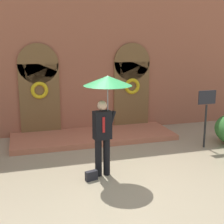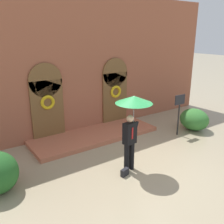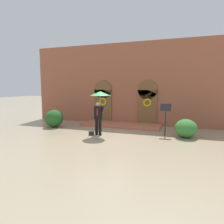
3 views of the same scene
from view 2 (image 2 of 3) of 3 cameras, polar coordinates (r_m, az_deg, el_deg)
ground_plane at (r=8.13m, az=7.50°, el=-12.75°), size 80.00×80.00×0.00m
building_facade at (r=10.54m, az=-7.32°, el=9.81°), size 14.00×2.30×5.60m
person_with_umbrella at (r=7.32m, az=4.79°, el=0.26°), size 1.10×1.10×2.36m
handbag at (r=7.69m, az=2.93°, el=-13.58°), size 0.30×0.19×0.22m
sign_post at (r=10.52m, az=15.12°, el=0.86°), size 0.56×0.06×1.72m
shrub_right at (r=11.50m, az=18.26°, el=-1.61°), size 1.11×1.30×0.94m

